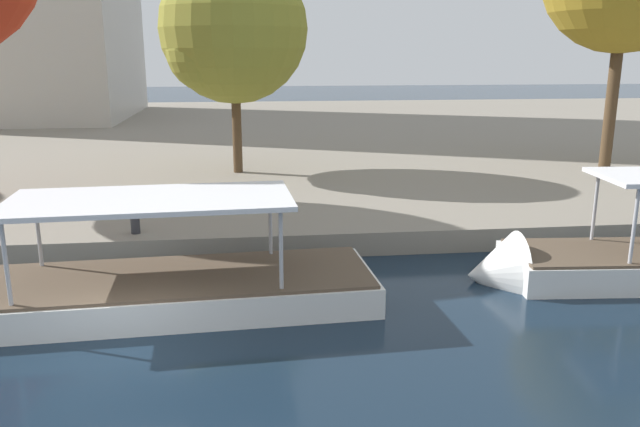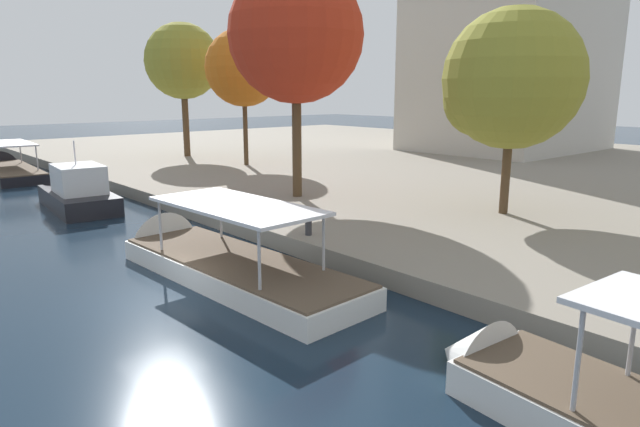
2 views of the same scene
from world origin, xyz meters
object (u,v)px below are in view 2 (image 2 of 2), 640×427
(mooring_bollard_2, at_px, (240,207))
(tree_2, at_px, (242,67))
(mooring_bollard_1, at_px, (308,224))
(tree_3, at_px, (295,37))
(tour_boat_2, at_px, (218,265))
(tour_boat_0, at_px, (9,172))
(tree_4, at_px, (181,61))
(tree_1, at_px, (507,80))
(motor_yacht_1, at_px, (76,196))

(mooring_bollard_2, height_order, tree_2, tree_2)
(mooring_bollard_1, height_order, tree_3, tree_3)
(tour_boat_2, height_order, mooring_bollard_1, tour_boat_2)
(tour_boat_0, relative_size, tree_4, 1.02)
(mooring_bollard_2, distance_m, tree_1, 14.12)
(tour_boat_2, distance_m, mooring_bollard_1, 4.44)
(tree_1, xyz_separation_m, tree_4, (-33.29, 0.50, 2.18))
(tour_boat_2, xyz_separation_m, tree_4, (-30.22, 14.69, 9.09))
(tree_3, distance_m, tree_4, 23.21)
(tree_2, bearing_deg, tour_boat_0, -127.01)
(motor_yacht_1, distance_m, tree_3, 15.82)
(tree_3, bearing_deg, tree_1, 22.33)
(mooring_bollard_2, height_order, tree_4, tree_4)
(tree_2, relative_size, tree_3, 0.86)
(motor_yacht_1, bearing_deg, tour_boat_0, 4.86)
(motor_yacht_1, bearing_deg, tree_4, -41.06)
(tour_boat_0, bearing_deg, mooring_bollard_2, -168.80)
(tree_4, bearing_deg, tree_2, 4.02)
(motor_yacht_1, relative_size, tree_2, 0.79)
(tour_boat_2, bearing_deg, tour_boat_0, -3.00)
(tree_1, relative_size, tree_2, 0.90)
(mooring_bollard_2, relative_size, tree_3, 0.06)
(tree_2, bearing_deg, tree_1, -2.69)
(tree_3, bearing_deg, tour_boat_2, -52.64)
(mooring_bollard_2, xyz_separation_m, tree_4, (-25.33, 10.49, 8.22))
(tree_4, bearing_deg, mooring_bollard_1, -18.85)
(tour_boat_2, height_order, tree_3, tree_3)
(tour_boat_2, relative_size, tree_3, 0.97)
(mooring_bollard_1, relative_size, tree_2, 0.08)
(tree_2, distance_m, tree_3, 14.73)
(tree_1, distance_m, tree_3, 11.70)
(motor_yacht_1, xyz_separation_m, mooring_bollard_1, (16.21, 4.30, 0.54))
(mooring_bollard_1, bearing_deg, tour_boat_0, -172.58)
(motor_yacht_1, height_order, mooring_bollard_1, motor_yacht_1)
(tour_boat_0, distance_m, tree_1, 39.02)
(tour_boat_0, bearing_deg, tree_1, -155.69)
(tree_1, bearing_deg, tree_4, 179.14)
(mooring_bollard_1, distance_m, tree_3, 12.63)
(mooring_bollard_2, bearing_deg, tour_boat_2, -40.70)
(mooring_bollard_1, xyz_separation_m, tree_1, (2.96, 9.85, 6.00))
(motor_yacht_1, distance_m, tree_4, 22.15)
(mooring_bollard_2, bearing_deg, motor_yacht_1, -159.61)
(tree_3, bearing_deg, mooring_bollard_2, -65.01)
(mooring_bollard_1, relative_size, tree_1, 0.09)
(tour_boat_0, relative_size, tree_1, 1.25)
(tour_boat_0, relative_size, tree_3, 0.97)
(tree_2, bearing_deg, tour_boat_2, -35.94)
(tour_boat_0, height_order, tree_4, tree_4)
(tour_boat_0, bearing_deg, tour_boat_2, -177.40)
(tree_4, bearing_deg, tree_3, -12.05)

